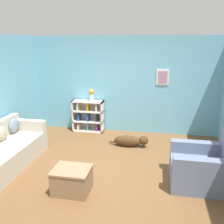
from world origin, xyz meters
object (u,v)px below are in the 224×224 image
couch (4,151)px  recliner_chair (206,167)px  coffee_table (72,179)px  dog (130,141)px  vase (91,94)px  bookshelf (88,116)px

couch → recliner_chair: (3.88, 0.05, 0.01)m
coffee_table → dog: (0.74, 2.06, -0.08)m
vase → couch: bearing=-117.2°
bookshelf → coffee_table: 3.02m
bookshelf → dog: bearing=-34.6°
couch → bookshelf: bearing=65.2°
vase → coffee_table: bearing=-81.2°
dog → vase: bearing=143.7°
coffee_table → dog: size_ratio=0.64×
coffee_table → recliner_chair: bearing=16.5°
coffee_table → dog: 2.19m
recliner_chair → dog: recliner_chair is taller
couch → vase: bearing=62.8°
couch → recliner_chair: 3.88m
couch → dog: couch is taller
recliner_chair → vase: 3.60m
recliner_chair → bookshelf: bearing=140.4°
couch → vase: (1.20, 2.33, 0.74)m
couch → bookshelf: bookshelf is taller
couch → coffee_table: 1.77m
bookshelf → recliner_chair: recliner_chair is taller
couch → dog: 2.81m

